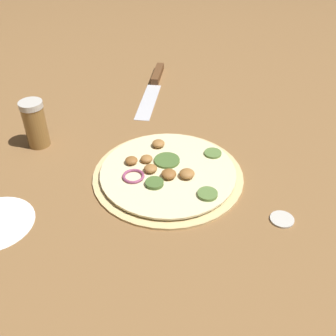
{
  "coord_description": "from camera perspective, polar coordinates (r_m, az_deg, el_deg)",
  "views": [
    {
      "loc": [
        0.54,
        -0.23,
        0.47
      ],
      "look_at": [
        0.0,
        0.0,
        0.02
      ],
      "focal_mm": 42.0,
      "sensor_mm": 36.0,
      "label": 1
    }
  ],
  "objects": [
    {
      "name": "knife",
      "position": [
        1.09,
        -1.9,
        12.47
      ],
      "size": [
        0.27,
        0.18,
        0.02
      ],
      "rotation": [
        0.0,
        0.0,
        5.74
      ],
      "color": "silver",
      "rests_on": "ground_plane"
    },
    {
      "name": "loose_cap",
      "position": [
        0.69,
        16.23,
        -7.06
      ],
      "size": [
        0.04,
        0.04,
        0.01
      ],
      "color": "beige",
      "rests_on": "ground_plane"
    },
    {
      "name": "ground_plane",
      "position": [
        0.75,
        0.0,
        -1.14
      ],
      "size": [
        3.0,
        3.0,
        0.0
      ],
      "primitive_type": "plane",
      "color": "brown"
    },
    {
      "name": "spice_jar",
      "position": [
        0.85,
        -18.73,
        6.11
      ],
      "size": [
        0.05,
        0.05,
        0.1
      ],
      "color": "olive",
      "rests_on": "ground_plane"
    },
    {
      "name": "pizza",
      "position": [
        0.75,
        -0.04,
        -0.7
      ],
      "size": [
        0.29,
        0.29,
        0.03
      ],
      "color": "#D6B77A",
      "rests_on": "ground_plane"
    }
  ]
}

